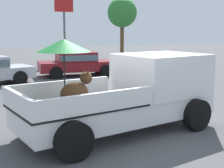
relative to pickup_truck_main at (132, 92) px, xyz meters
name	(u,v)px	position (x,y,z in m)	size (l,w,h in m)	color
ground_plane	(118,132)	(-0.42, -0.07, -0.97)	(80.00, 80.00, 0.00)	#4C4C4F
pickup_truck_main	(132,92)	(0.00, 0.00, 0.00)	(5.29, 2.91, 2.34)	black
parked_sedan_near	(77,62)	(1.81, 9.88, -0.23)	(4.45, 2.30, 1.33)	black
motel_sign	(64,19)	(2.98, 16.33, 2.40)	(1.40, 0.16, 4.76)	#59595B
tree_by_lot	(122,13)	(8.44, 17.68, 2.98)	(2.50, 2.50, 5.25)	brown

